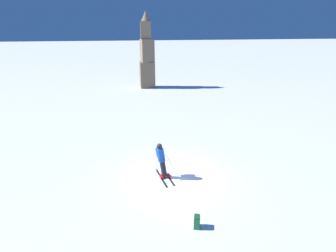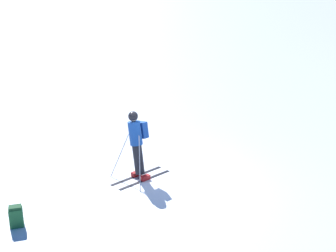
% 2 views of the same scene
% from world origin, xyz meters
% --- Properties ---
extents(ground_plane, '(300.00, 300.00, 0.00)m').
position_xyz_m(ground_plane, '(0.00, 0.00, 0.00)').
color(ground_plane, white).
extents(skier, '(1.28, 1.79, 1.87)m').
position_xyz_m(skier, '(-0.61, 0.01, 1.04)').
color(skier, black).
rests_on(skier, ground).
extents(spare_backpack, '(0.31, 0.36, 0.50)m').
position_xyz_m(spare_backpack, '(0.04, -3.59, 0.24)').
color(spare_backpack, '#236633').
rests_on(spare_backpack, ground).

